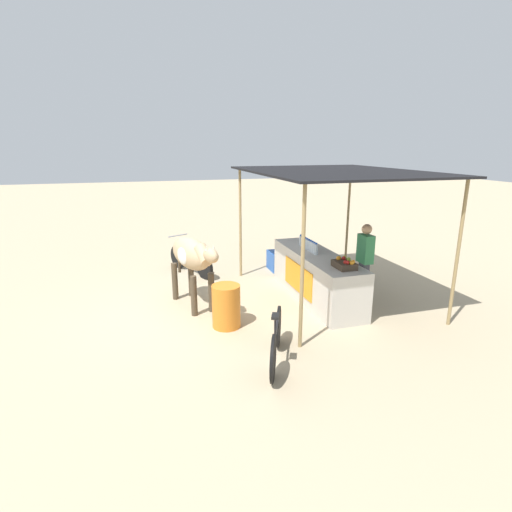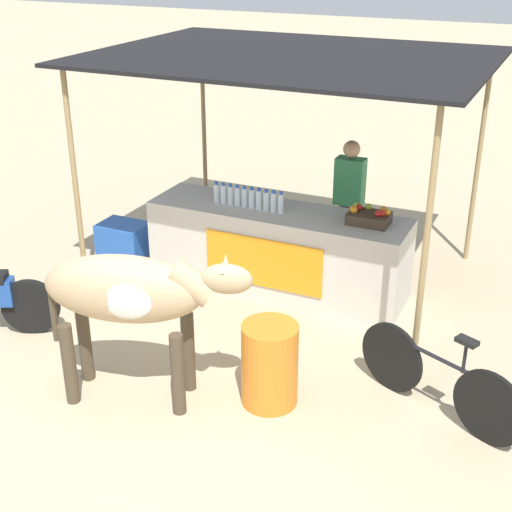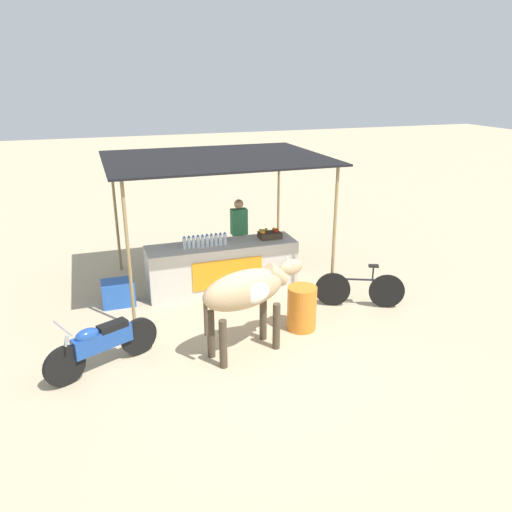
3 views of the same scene
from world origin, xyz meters
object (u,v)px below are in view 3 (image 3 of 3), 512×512
Objects in this scene: cow at (248,292)px; motorcycle_parked at (102,343)px; vendor_behind_counter at (239,235)px; cooler_box at (118,293)px; bicycle_leaning at (360,289)px; fruit_crate at (270,234)px; stall_counter at (222,266)px; water_barrel at (302,308)px.

cow reaches higher than motorcycle_parked.
cooler_box is at bearing -162.33° from vendor_behind_counter.
cooler_box is at bearing 159.99° from bicycle_leaning.
bicycle_leaning is at bearing -55.67° from fruit_crate.
motorcycle_parked is (-2.46, -2.30, -0.05)m from stall_counter.
vendor_behind_counter reaches higher than motorcycle_parked.
vendor_behind_counter is at bearing 122.78° from fruit_crate.
stall_counter is 3.37m from motorcycle_parked.
cow reaches higher than stall_counter.
vendor_behind_counter is 2.14× the size of water_barrel.
cow is (-1.32, -2.58, -0.00)m from fruit_crate.
water_barrel is 0.46× the size of motorcycle_parked.
motorcycle_parked is 1.08× the size of bicycle_leaning.
water_barrel is at bearing -85.27° from vendor_behind_counter.
fruit_crate reaches higher than water_barrel.
stall_counter is 1.03m from vendor_behind_counter.
stall_counter is 1.62× the size of cow.
water_barrel is at bearing -68.46° from stall_counter.
vendor_behind_counter is at bearing 44.98° from motorcycle_parked.
water_barrel is (0.24, -2.85, -0.46)m from vendor_behind_counter.
stall_counter is 1.82× the size of vendor_behind_counter.
vendor_behind_counter is at bearing 75.14° from cow.
cooler_box is 0.78× the size of water_barrel.
motorcycle_parked reaches higher than cooler_box.
water_barrel is 1.35m from cow.
stall_counter is at bearing 143.14° from bicycle_leaning.
vendor_behind_counter is 2.90m from water_barrel.
bicycle_leaning is (4.29, -1.56, 0.11)m from cooler_box.
fruit_crate is at bearing -57.22° from vendor_behind_counter.
water_barrel is at bearing -95.57° from fruit_crate.
fruit_crate is 0.85m from vendor_behind_counter.
cow reaches higher than fruit_crate.
motorcycle_parked is (-2.19, 0.22, -0.61)m from cow.
fruit_crate is 0.27× the size of vendor_behind_counter.
cow is 2.28m from motorcycle_parked.
water_barrel is (2.90, -2.00, 0.15)m from cooler_box.
cow is at bearing -159.21° from water_barrel.
bicycle_leaning is (4.68, 0.64, -0.08)m from motorcycle_parked.
cow reaches higher than bicycle_leaning.
water_barrel reaches higher than cooler_box.
motorcycle_parked reaches higher than water_barrel.
cooler_box is (-2.67, -0.85, -0.61)m from vendor_behind_counter.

